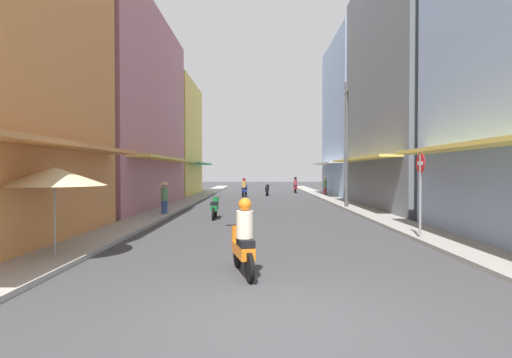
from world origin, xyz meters
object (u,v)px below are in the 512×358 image
(motorbike_green, at_px, (215,207))
(motorbike_red, at_px, (295,186))
(street_sign_no_entry, at_px, (420,184))
(motorbike_black, at_px, (267,190))
(motorbike_blue, at_px, (244,188))
(motorbike_orange, at_px, (243,240))
(vendor_umbrella, at_px, (54,176))
(pedestrian_midway, at_px, (325,185))
(pedestrian_crossing, at_px, (164,196))
(utility_pole, at_px, (346,144))

(motorbike_green, bearing_deg, motorbike_red, 75.43)
(street_sign_no_entry, bearing_deg, motorbike_black, 100.21)
(motorbike_red, relative_size, motorbike_black, 1.00)
(motorbike_blue, bearing_deg, street_sign_no_entry, -74.10)
(motorbike_orange, height_order, vendor_umbrella, vendor_umbrella)
(motorbike_black, bearing_deg, pedestrian_midway, -3.33)
(motorbike_black, height_order, street_sign_no_entry, street_sign_no_entry)
(pedestrian_crossing, distance_m, pedestrian_midway, 18.68)
(pedestrian_crossing, distance_m, utility_pole, 10.47)
(motorbike_red, height_order, street_sign_no_entry, street_sign_no_entry)
(motorbike_red, relative_size, motorbike_orange, 1.02)
(motorbike_blue, relative_size, vendor_umbrella, 0.75)
(pedestrian_midway, relative_size, street_sign_no_entry, 0.61)
(motorbike_orange, bearing_deg, pedestrian_crossing, 111.12)
(vendor_umbrella, bearing_deg, pedestrian_crossing, 87.16)
(pedestrian_crossing, bearing_deg, utility_pole, 21.82)
(motorbike_blue, bearing_deg, vendor_umbrella, -98.96)
(motorbike_green, bearing_deg, motorbike_blue, 87.04)
(motorbike_green, xyz_separation_m, vendor_umbrella, (-2.93, -8.30, 1.49))
(pedestrian_crossing, xyz_separation_m, pedestrian_midway, (10.19, 15.66, -0.02))
(pedestrian_midway, distance_m, utility_pole, 12.23)
(motorbike_blue, distance_m, street_sign_no_entry, 22.01)
(motorbike_red, bearing_deg, motorbike_blue, -127.64)
(vendor_umbrella, bearing_deg, pedestrian_midway, 66.86)
(motorbike_green, relative_size, street_sign_no_entry, 0.68)
(motorbike_red, height_order, motorbike_black, motorbike_red)
(motorbike_red, height_order, pedestrian_crossing, pedestrian_crossing)
(pedestrian_crossing, bearing_deg, motorbike_blue, 77.20)
(motorbike_blue, relative_size, pedestrian_midway, 1.11)
(pedestrian_crossing, xyz_separation_m, utility_pole, (9.39, 3.76, 2.71))
(motorbike_red, xyz_separation_m, pedestrian_midway, (2.11, -4.96, 0.21))
(motorbike_green, height_order, pedestrian_midway, pedestrian_midway)
(motorbike_orange, xyz_separation_m, vendor_umbrella, (-4.58, 1.40, 1.29))
(motorbike_green, distance_m, motorbike_red, 22.28)
(vendor_umbrella, distance_m, street_sign_no_entry, 10.06)
(motorbike_orange, distance_m, pedestrian_crossing, 11.42)
(motorbike_green, distance_m, motorbike_black, 17.12)
(motorbike_blue, bearing_deg, motorbike_black, 39.21)
(motorbike_red, height_order, utility_pole, utility_pole)
(pedestrian_crossing, bearing_deg, motorbike_orange, -68.88)
(pedestrian_midway, bearing_deg, utility_pole, -93.85)
(motorbike_red, xyz_separation_m, motorbike_blue, (-4.81, -6.24, 0.00))
(motorbike_blue, distance_m, pedestrian_midway, 7.04)
(motorbike_blue, height_order, vendor_umbrella, vendor_umbrella)
(motorbike_green, xyz_separation_m, pedestrian_midway, (7.71, 16.61, 0.41))
(motorbike_green, xyz_separation_m, motorbike_red, (5.60, 21.56, 0.20))
(motorbike_black, height_order, vendor_umbrella, vendor_umbrella)
(pedestrian_crossing, relative_size, pedestrian_midway, 1.02)
(motorbike_black, distance_m, pedestrian_midway, 5.02)
(pedestrian_midway, height_order, street_sign_no_entry, street_sign_no_entry)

